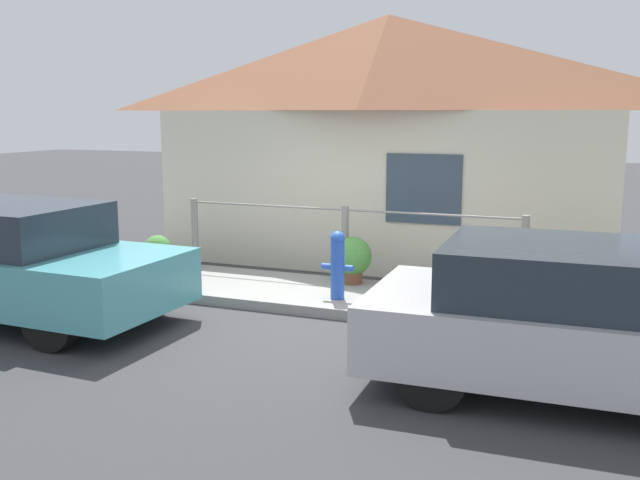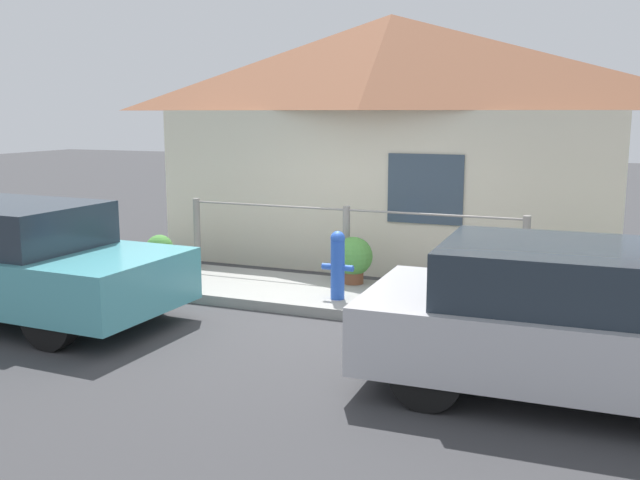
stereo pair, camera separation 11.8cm
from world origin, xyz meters
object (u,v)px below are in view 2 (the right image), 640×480
(potted_plant_by_fence, at_px, (160,252))
(potted_plant_near_hydrant, at_px, (353,258))
(fire_hydrant, at_px, (338,264))
(car_right, at_px, (573,321))
(potted_plant_corner, at_px, (594,282))
(car_left, at_px, (10,260))

(potted_plant_by_fence, bearing_deg, potted_plant_near_hydrant, 8.72)
(potted_plant_near_hydrant, bearing_deg, fire_hydrant, -83.43)
(potted_plant_near_hydrant, bearing_deg, potted_plant_by_fence, -171.28)
(fire_hydrant, bearing_deg, car_right, -31.99)
(fire_hydrant, distance_m, potted_plant_near_hydrant, 0.87)
(fire_hydrant, bearing_deg, potted_plant_by_fence, 171.80)
(fire_hydrant, relative_size, potted_plant_corner, 1.51)
(car_right, xyz_separation_m, fire_hydrant, (-2.86, 1.79, -0.08))
(car_right, height_order, potted_plant_by_fence, car_right)
(car_left, relative_size, potted_plant_by_fence, 7.63)
(fire_hydrant, distance_m, potted_plant_by_fence, 2.97)
(car_right, distance_m, potted_plant_by_fence, 6.21)
(fire_hydrant, height_order, potted_plant_by_fence, fire_hydrant)
(car_right, xyz_separation_m, potted_plant_near_hydrant, (-2.96, 2.65, -0.19))
(potted_plant_near_hydrant, relative_size, potted_plant_corner, 1.12)
(car_right, distance_m, potted_plant_corner, 2.57)
(car_right, distance_m, potted_plant_near_hydrant, 3.98)
(car_left, relative_size, car_right, 1.14)
(potted_plant_by_fence, bearing_deg, potted_plant_corner, 3.38)
(car_left, height_order, fire_hydrant, car_left)
(potted_plant_near_hydrant, height_order, potted_plant_corner, potted_plant_near_hydrant)
(fire_hydrant, relative_size, potted_plant_by_fence, 1.56)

